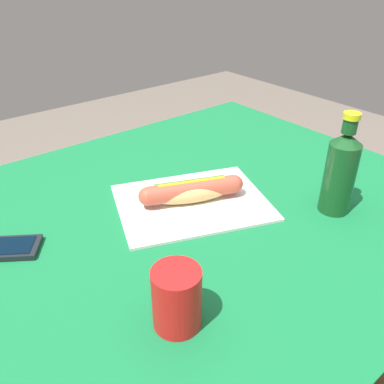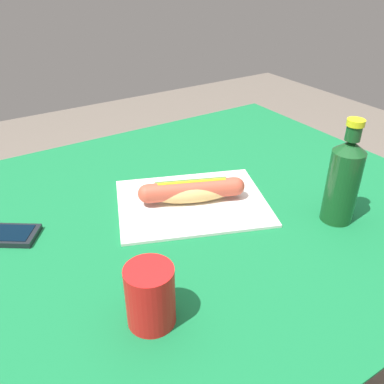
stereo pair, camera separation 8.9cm
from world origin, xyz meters
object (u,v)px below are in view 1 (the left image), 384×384
(cell_phone, at_px, (5,248))
(drinking_cup, at_px, (177,298))
(soda_bottle, at_px, (340,171))
(hot_dog, at_px, (192,190))

(cell_phone, relative_size, drinking_cup, 1.40)
(soda_bottle, distance_m, drinking_cup, 0.46)
(cell_phone, height_order, drinking_cup, drinking_cup)
(hot_dog, bearing_deg, cell_phone, 166.47)
(hot_dog, bearing_deg, drinking_cup, -132.77)
(soda_bottle, bearing_deg, hot_dog, 136.26)
(hot_dog, relative_size, soda_bottle, 1.01)
(drinking_cup, bearing_deg, hot_dog, 47.23)
(soda_bottle, bearing_deg, drinking_cup, -175.39)
(cell_phone, bearing_deg, hot_dog, -13.53)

